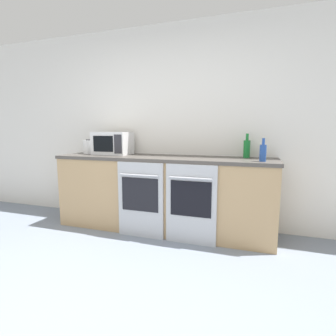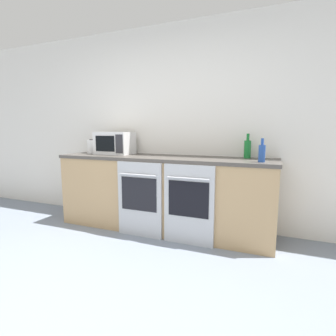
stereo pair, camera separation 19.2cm
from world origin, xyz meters
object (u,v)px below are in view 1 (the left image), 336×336
Objects in this scene: oven_left at (140,200)px; kettle at (90,147)px; microwave at (113,143)px; bottle_green at (247,148)px; oven_right at (191,204)px; bottle_blue at (263,152)px.

oven_left is 1.18m from kettle.
bottle_green is (1.72, 0.11, -0.04)m from microwave.
microwave is 2.43× the size of kettle.
oven_right is 0.93m from bottle_blue.
bottle_green reaches higher than oven_left.
oven_right is at bearing -136.62° from bottle_green.
bottle_green is at bearing 3.75° from microwave.
oven_left is 0.60m from oven_right.
kettle is (-0.37, 0.00, -0.05)m from microwave.
bottle_green is 1.17× the size of bottle_blue.
oven_left is 1.39m from bottle_green.
kettle is (-2.26, 0.24, -0.00)m from bottle_blue.
bottle_green is (1.14, 0.51, 0.59)m from oven_left.
bottle_blue is 2.28m from kettle.
oven_right is at bearing -14.65° from kettle.
oven_left is 3.13× the size of bottle_green.
bottle_green is at bearing 24.14° from oven_left.
microwave is at bearing 173.03° from bottle_blue.
bottle_green is (0.54, 0.51, 0.59)m from oven_right.
bottle_blue is 1.22× the size of kettle.
bottle_green reaches higher than oven_right.
microwave is 1.69× the size of bottle_green.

